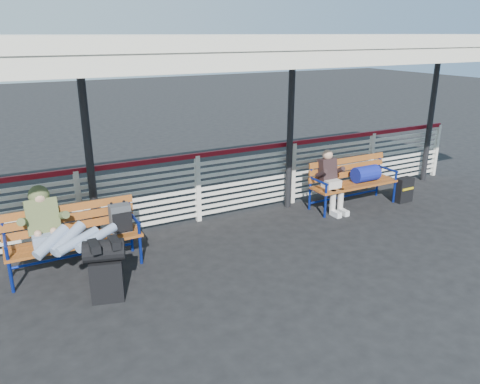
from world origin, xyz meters
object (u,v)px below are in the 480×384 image
bench_right (357,176)px  companion_person (331,180)px  bench_left (84,229)px  traveler_man (65,234)px  suitcase_side (404,190)px  luggage_stack (106,268)px

bench_right → companion_person: companion_person is taller
bench_left → traveler_man: size_ratio=1.10×
traveler_man → bench_left: bearing=49.7°
bench_left → suitcase_side: bearing=-1.5°
bench_left → companion_person: 4.47m
traveler_man → companion_person: size_ratio=1.43×
bench_left → suitcase_side: 6.08m
luggage_stack → traveler_man: size_ratio=0.50×
bench_right → companion_person: size_ratio=1.57×
companion_person → bench_right: bearing=1.4°
luggage_stack → companion_person: 4.57m
bench_right → traveler_man: 5.44m
luggage_stack → bench_right: (5.07, 1.19, 0.14)m
bench_right → companion_person: (-0.66, -0.02, 0.02)m
luggage_stack → suitcase_side: 6.09m
suitcase_side → bench_right: bearing=159.7°
luggage_stack → companion_person: companion_person is taller
suitcase_side → traveler_man: bearing=179.8°
luggage_stack → bench_right: size_ratio=0.45×
bench_left → traveler_man: bearing=-130.3°
bench_left → bench_right: (5.12, 0.15, 0.00)m
bench_left → bench_right: size_ratio=1.00×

